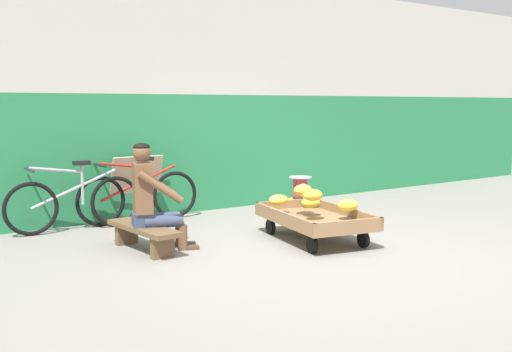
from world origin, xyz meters
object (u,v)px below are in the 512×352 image
Objects in this scene: bicycle_near_left at (74,202)px; bicycle_far_left at (139,196)px; plastic_crate at (300,210)px; shopping_bag at (317,219)px; low_bench at (143,232)px; sign_board at (135,188)px; banana_cart at (315,220)px; vendor_seated at (151,197)px; weighing_scale at (300,187)px.

bicycle_far_left is (0.87, 0.06, 0.00)m from bicycle_near_left.
plastic_crate reaches higher than shopping_bag.
plastic_crate is 0.22× the size of bicycle_far_left.
sign_board is at bearing 68.97° from low_bench.
plastic_crate reaches higher than low_bench.
banana_cart is 1.85m from vendor_seated.
banana_cart is 2.92m from bicycle_near_left.
vendor_seated is 1.48m from bicycle_near_left.
banana_cart is 1.41× the size of low_bench.
vendor_seated reaches higher than bicycle_near_left.
low_bench is at bearing 162.24° from vendor_seated.
weighing_scale is at bearing 8.33° from vendor_seated.
banana_cart is 6.56× the size of shopping_bag.
sign_board reaches higher than shopping_bag.
banana_cart reaches higher than shopping_bag.
vendor_seated is at bearing 159.25° from banana_cart.
vendor_seated is (0.08, -0.03, 0.37)m from low_bench.
vendor_seated is 3.80× the size of weighing_scale.
vendor_seated is at bearing -171.67° from weighing_scale.
banana_cart is 4.37× the size of plastic_crate.
plastic_crate is at bearing -32.96° from bicycle_far_left.
vendor_seated is at bearing -17.76° from low_bench.
plastic_crate is 0.52m from shopping_bag.
plastic_crate is at bearing 7.43° from low_bench.
vendor_seated is 1.59m from bicycle_far_left.
bicycle_far_left is at bearing -103.10° from sign_board.
plastic_crate is 2.86m from bicycle_near_left.
weighing_scale is at bearing 59.20° from banana_cart.
banana_cart is 1.38× the size of vendor_seated.
plastic_crate is at bearing 8.36° from vendor_seated.
banana_cart is at bearing -120.77° from plastic_crate.
weighing_scale reaches higher than banana_cart.
sign_board is (-1.72, 1.38, 0.28)m from plastic_crate.
low_bench is 1.82m from sign_board.
sign_board is at bearing 76.90° from bicycle_far_left.
shopping_bag is (1.65, -1.65, -0.23)m from bicycle_far_left.
bicycle_near_left is at bearing 157.63° from plastic_crate.
sign_board is (0.05, 0.23, 0.08)m from bicycle_far_left.
low_bench is 0.98× the size of vendor_seated.
banana_cart is 0.95× the size of bicycle_near_left.
low_bench is at bearing -172.60° from weighing_scale.
low_bench is 0.38m from vendor_seated.
bicycle_near_left is at bearing -175.81° from bicycle_far_left.
bicycle_near_left is (-0.35, 1.42, -0.21)m from vendor_seated.
vendor_seated reaches higher than weighing_scale.
shopping_bag is at bearing -32.27° from bicycle_near_left.
low_bench is at bearing 175.13° from shopping_bag.
bicycle_far_left is at bearing 119.18° from banana_cart.
sign_board is (-1.14, 2.36, 0.19)m from banana_cart.
sign_board is 3.60× the size of shopping_bag.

